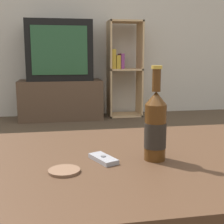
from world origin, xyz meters
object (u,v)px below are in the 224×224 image
at_px(tv_stand, 61,100).
at_px(beer_bottle, 155,127).
at_px(bookshelf, 123,68).
at_px(television, 59,51).
at_px(cell_phone, 103,159).

bearing_deg(tv_stand, beer_bottle, -84.96).
bearing_deg(bookshelf, tv_stand, -175.07).
xyz_separation_m(television, beer_bottle, (0.25, -2.78, -0.27)).
height_order(tv_stand, bookshelf, bookshelf).
bearing_deg(beer_bottle, cell_phone, 174.86).
bearing_deg(bookshelf, beer_bottle, -100.24).
distance_m(tv_stand, bookshelf, 0.85).
height_order(beer_bottle, cell_phone, beer_bottle).
distance_m(tv_stand, cell_phone, 2.78).
height_order(bookshelf, beer_bottle, bookshelf).
xyz_separation_m(tv_stand, bookshelf, (0.76, 0.07, 0.37)).
bearing_deg(beer_bottle, television, 95.04).
bearing_deg(cell_phone, beer_bottle, -28.19).
distance_m(bookshelf, beer_bottle, 2.89).
xyz_separation_m(tv_stand, cell_phone, (0.08, -2.77, 0.20)).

